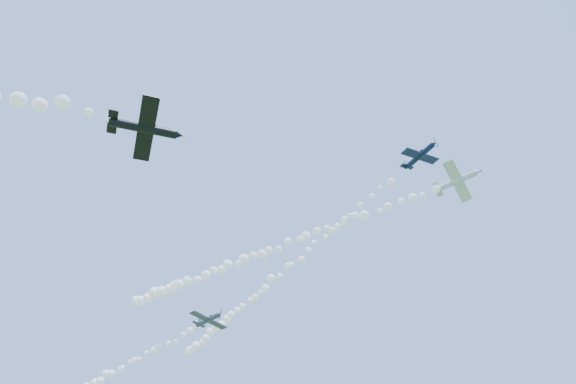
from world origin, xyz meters
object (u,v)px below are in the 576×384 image
Objects in this scene: plane_white at (457,181)px; plane_black at (146,129)px; plane_navy at (420,156)px; plane_grey at (209,320)px.

plane_black is (-17.55, -41.11, -13.71)m from plane_white.
plane_white is 1.17× the size of plane_navy.
plane_navy is at bearing 8.30° from plane_black.
plane_navy is 0.88× the size of plane_grey.
plane_grey reaches higher than plane_black.
plane_white reaches higher than plane_navy.
plane_navy is at bearing -108.43° from plane_white.
plane_black is (28.77, -37.64, -3.78)m from plane_grey.
plane_white is 46.75m from plane_black.
plane_black is at bearing -43.93° from plane_grey.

